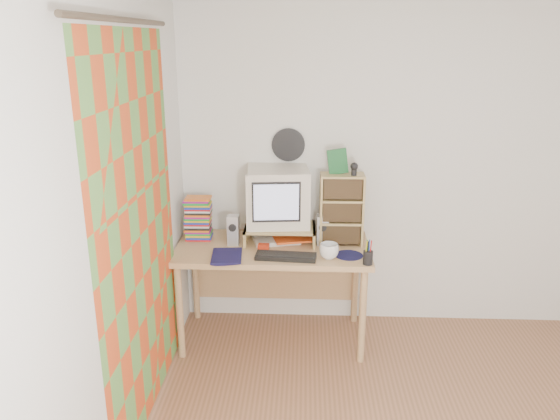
# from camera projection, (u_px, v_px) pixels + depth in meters

# --- Properties ---
(back_wall) EXTENTS (3.50, 0.00, 3.50)m
(back_wall) POSITION_uv_depth(u_px,v_px,m) (411.00, 169.00, 4.12)
(back_wall) COLOR white
(back_wall) RESTS_ON floor
(left_wall) EXTENTS (0.00, 3.50, 3.50)m
(left_wall) POSITION_uv_depth(u_px,v_px,m) (100.00, 251.00, 2.53)
(left_wall) COLOR white
(left_wall) RESTS_ON floor
(curtain) EXTENTS (0.00, 2.20, 2.20)m
(curtain) POSITION_uv_depth(u_px,v_px,m) (140.00, 236.00, 3.01)
(curtain) COLOR #CE491D
(curtain) RESTS_ON left_wall
(wall_disc) EXTENTS (0.25, 0.02, 0.25)m
(wall_disc) POSITION_uv_depth(u_px,v_px,m) (288.00, 145.00, 4.09)
(wall_disc) COLOR black
(wall_disc) RESTS_ON back_wall
(desk) EXTENTS (1.40, 0.70, 0.75)m
(desk) POSITION_uv_depth(u_px,v_px,m) (273.00, 260.00, 4.06)
(desk) COLOR tan
(desk) RESTS_ON floor
(monitor_riser) EXTENTS (0.52, 0.30, 0.12)m
(monitor_riser) POSITION_uv_depth(u_px,v_px,m) (280.00, 229.00, 4.03)
(monitor_riser) COLOR tan
(monitor_riser) RESTS_ON desk
(crt_monitor) EXTENTS (0.48, 0.48, 0.42)m
(crt_monitor) POSITION_uv_depth(u_px,v_px,m) (278.00, 197.00, 4.00)
(crt_monitor) COLOR beige
(crt_monitor) RESTS_ON monitor_riser
(speaker_left) EXTENTS (0.08, 0.08, 0.22)m
(speaker_left) POSITION_uv_depth(u_px,v_px,m) (233.00, 230.00, 3.97)
(speaker_left) COLOR #B5B5BA
(speaker_left) RESTS_ON desk
(speaker_right) EXTENTS (0.09, 0.09, 0.22)m
(speaker_right) POSITION_uv_depth(u_px,v_px,m) (322.00, 230.00, 3.97)
(speaker_right) COLOR #B5B5BA
(speaker_right) RESTS_ON desk
(keyboard) EXTENTS (0.43, 0.17, 0.03)m
(keyboard) POSITION_uv_depth(u_px,v_px,m) (286.00, 256.00, 3.74)
(keyboard) COLOR black
(keyboard) RESTS_ON desk
(dvd_stack) EXTENTS (0.19, 0.14, 0.27)m
(dvd_stack) POSITION_uv_depth(u_px,v_px,m) (198.00, 222.00, 4.07)
(dvd_stack) COLOR brown
(dvd_stack) RESTS_ON desk
(cd_rack) EXTENTS (0.32, 0.17, 0.52)m
(cd_rack) POSITION_uv_depth(u_px,v_px,m) (341.00, 209.00, 3.94)
(cd_rack) COLOR tan
(cd_rack) RESTS_ON desk
(mug) EXTENTS (0.17, 0.17, 0.11)m
(mug) POSITION_uv_depth(u_px,v_px,m) (329.00, 251.00, 3.73)
(mug) COLOR white
(mug) RESTS_ON desk
(diary) EXTENTS (0.27, 0.21, 0.05)m
(diary) POSITION_uv_depth(u_px,v_px,m) (212.00, 255.00, 3.74)
(diary) COLOR #13103C
(diary) RESTS_ON desk
(mousepad) EXTENTS (0.24, 0.24, 0.00)m
(mousepad) POSITION_uv_depth(u_px,v_px,m) (349.00, 255.00, 3.79)
(mousepad) COLOR black
(mousepad) RESTS_ON desk
(pen_cup) EXTENTS (0.07, 0.07, 0.13)m
(pen_cup) POSITION_uv_depth(u_px,v_px,m) (368.00, 255.00, 3.63)
(pen_cup) COLOR black
(pen_cup) RESTS_ON desk
(papers) EXTENTS (0.38, 0.31, 0.04)m
(papers) POSITION_uv_depth(u_px,v_px,m) (282.00, 238.00, 4.06)
(papers) COLOR silver
(papers) RESTS_ON desk
(red_box) EXTENTS (0.08, 0.05, 0.04)m
(red_box) POSITION_uv_depth(u_px,v_px,m) (264.00, 247.00, 3.90)
(red_box) COLOR red
(red_box) RESTS_ON desk
(game_box) EXTENTS (0.14, 0.04, 0.18)m
(game_box) POSITION_uv_depth(u_px,v_px,m) (338.00, 161.00, 3.86)
(game_box) COLOR #19592A
(game_box) RESTS_ON cd_rack
(webcam) EXTENTS (0.06, 0.06, 0.09)m
(webcam) POSITION_uv_depth(u_px,v_px,m) (354.00, 169.00, 3.82)
(webcam) COLOR black
(webcam) RESTS_ON cd_rack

